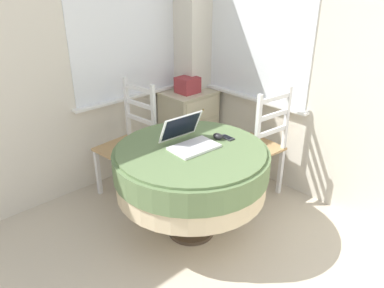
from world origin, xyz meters
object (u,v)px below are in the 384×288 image
object	(u,v)px
dining_chair_near_back_window	(130,144)
laptop	(189,140)
corner_cabinet	(189,126)
dining_chair_near_right_window	(257,146)
storage_box	(188,85)
round_dining_table	(191,167)
cell_phone	(227,138)
computer_mouse	(218,136)

from	to	relation	value
dining_chair_near_back_window	laptop	bearing A→B (deg)	-90.42
dining_chair_near_back_window	corner_cabinet	distance (m)	0.82
dining_chair_near_right_window	storage_box	size ratio (longest dim) A/B	5.05
dining_chair_near_right_window	laptop	bearing A→B (deg)	178.54
corner_cabinet	dining_chair_near_back_window	bearing A→B (deg)	-172.69
round_dining_table	corner_cabinet	size ratio (longest dim) A/B	1.48
laptop	dining_chair_near_right_window	xyz separation A→B (m)	(0.79, -0.02, -0.30)
dining_chair_near_back_window	corner_cabinet	world-z (taller)	dining_chair_near_back_window
cell_phone	storage_box	size ratio (longest dim) A/B	0.57
round_dining_table	cell_phone	size ratio (longest dim) A/B	9.75
corner_cabinet	storage_box	size ratio (longest dim) A/B	3.78
dining_chair_near_right_window	cell_phone	bearing A→B (deg)	-171.28
corner_cabinet	computer_mouse	bearing A→B (deg)	-121.52
round_dining_table	storage_box	distance (m)	1.23
dining_chair_near_back_window	storage_box	xyz separation A→B (m)	(0.77, 0.08, 0.36)
computer_mouse	storage_box	bearing A→B (deg)	59.51
dining_chair_near_right_window	round_dining_table	bearing A→B (deg)	-178.68
laptop	computer_mouse	size ratio (longest dim) A/B	4.01
dining_chair_near_back_window	storage_box	bearing A→B (deg)	6.24
dining_chair_near_back_window	corner_cabinet	bearing A→B (deg)	7.31
dining_chair_near_right_window	corner_cabinet	world-z (taller)	dining_chair_near_right_window
laptop	cell_phone	xyz separation A→B (m)	(0.29, -0.10, -0.04)
dining_chair_near_back_window	dining_chair_near_right_window	world-z (taller)	same
computer_mouse	corner_cabinet	bearing A→B (deg)	58.48
laptop	corner_cabinet	xyz separation A→B (m)	(0.81, 0.88, -0.39)
round_dining_table	dining_chair_near_right_window	bearing A→B (deg)	1.32
corner_cabinet	laptop	bearing A→B (deg)	-132.60
cell_phone	storage_box	distance (m)	1.08
laptop	dining_chair_near_right_window	size ratio (longest dim) A/B	0.35
laptop	dining_chair_near_back_window	bearing A→B (deg)	89.58
computer_mouse	corner_cabinet	xyz separation A→B (m)	(0.58, 0.94, -0.37)
cell_phone	storage_box	world-z (taller)	storage_box
laptop	cell_phone	bearing A→B (deg)	-17.97
dining_chair_near_right_window	storage_box	xyz separation A→B (m)	(-0.01, 0.88, 0.36)
laptop	corner_cabinet	distance (m)	1.26
computer_mouse	corner_cabinet	world-z (taller)	computer_mouse
round_dining_table	cell_phone	xyz separation A→B (m)	(0.31, -0.06, 0.16)
computer_mouse	cell_phone	distance (m)	0.07
cell_phone	computer_mouse	bearing A→B (deg)	150.85
round_dining_table	corner_cabinet	bearing A→B (deg)	47.95
cell_phone	corner_cabinet	world-z (taller)	corner_cabinet
storage_box	round_dining_table	bearing A→B (deg)	-131.44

